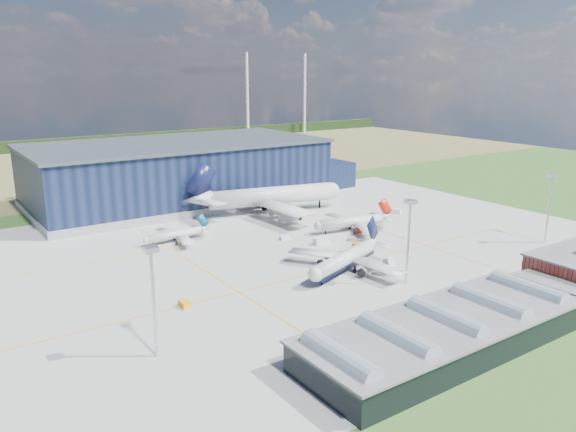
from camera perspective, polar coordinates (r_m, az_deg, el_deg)
The scene contains 22 objects.
ground at distance 169.26m, azimuth 2.16°, elevation -4.51°, with size 600.00×600.00×0.00m, color #2C541F.
apron at distance 176.94m, azimuth 0.23°, elevation -3.63°, with size 220.00×160.00×0.08m.
farmland at distance 365.26m, azimuth -18.98°, elevation 5.07°, with size 600.00×220.00×0.01m, color olive.
treeline at distance 441.68m, azimuth -21.92°, elevation 6.85°, with size 600.00×8.00×8.00m, color black.
hangar at distance 247.64m, azimuth -10.51°, elevation 4.16°, with size 145.00×62.00×26.10m.
glass_concourse at distance 123.65m, azimuth 16.77°, elevation -10.76°, with size 78.00×23.00×8.60m.
light_mast_west at distance 111.78m, azimuth -13.58°, elevation -6.74°, with size 2.60×2.60×23.00m.
light_mast_center at distance 149.71m, azimuth 12.19°, elevation -1.21°, with size 2.60×2.60×23.00m.
light_mast_east at distance 200.99m, azimuth 25.08°, elevation 1.74°, with size 2.60×2.60×23.00m.
airliner_navy at distance 157.98m, azimuth 5.78°, elevation -3.60°, with size 38.21×37.38×12.46m, color silver, non-canonical shape.
airliner_red at distance 198.95m, azimuth 6.41°, elevation -0.09°, with size 32.24×31.54×10.51m, color silver, non-canonical shape.
airliner_widebody at distance 222.66m, azimuth -1.56°, elevation 3.01°, with size 65.74×64.31×21.44m, color silver, non-canonical shape.
airliner_regional at distance 189.12m, azimuth -11.50°, elevation -1.47°, with size 24.45×23.92×7.97m, color silver, non-canonical shape.
gse_tug_a at distance 138.94m, azimuth -10.40°, elevation -8.79°, with size 2.24×3.67×1.53m, color yellow.
gse_tug_b at distance 182.83m, azimuth 7.04°, elevation -2.94°, with size 1.97×2.95×1.28m, color yellow.
gse_van_a at distance 184.33m, azimuth 3.41°, elevation -2.54°, with size 2.32×5.31×2.32m, color white.
gse_van_b at distance 227.42m, azimuth 10.87°, elevation 0.49°, with size 1.98×4.32×1.98m, color white.
gse_tug_c at distance 232.31m, azimuth -1.81°, elevation 0.98°, with size 2.12×3.40×1.49m, color yellow.
gse_cart_b at distance 188.92m, azimuth -0.34°, elevation -2.23°, with size 2.12×3.18×1.38m, color white.
gse_van_c at distance 168.12m, azimuth 23.15°, elevation -5.47°, with size 2.15×4.49×2.15m, color white.
airstair at distance 160.97m, azimuth 10.20°, elevation -5.17°, with size 1.96×4.90×3.14m, color white.
car_a at distance 149.76m, azimuth 19.12°, elevation -7.71°, with size 1.35×3.36×1.15m, color #99999E.
Camera 1 is at (-95.85, -128.10, 55.26)m, focal length 35.00 mm.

